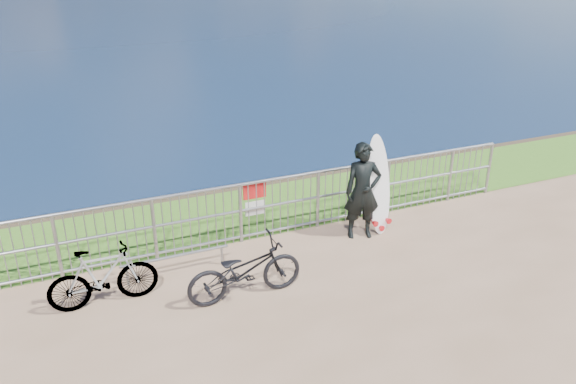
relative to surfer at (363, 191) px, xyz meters
name	(u,v)px	position (x,y,z in m)	size (l,w,h in m)	color
grass_strip	(247,212)	(-1.56, 1.74, -0.87)	(120.00, 120.00, 0.00)	#3B7520
railing	(268,207)	(-1.54, 0.64, -0.30)	(10.06, 0.10, 1.13)	#93959B
surfer	(363,191)	(0.00, 0.00, 0.00)	(0.64, 0.42, 1.76)	black
surfboard	(379,189)	(0.36, 0.05, -0.04)	(0.50, 0.45, 1.83)	white
bicycle_near	(245,270)	(-2.56, -1.01, -0.42)	(0.61, 1.76, 0.92)	black
bicycle_far	(103,277)	(-4.50, -0.39, -0.41)	(0.44, 1.56, 0.94)	black
bike_rack	(175,258)	(-3.37, 0.02, -0.59)	(1.72, 0.05, 0.36)	#93959B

